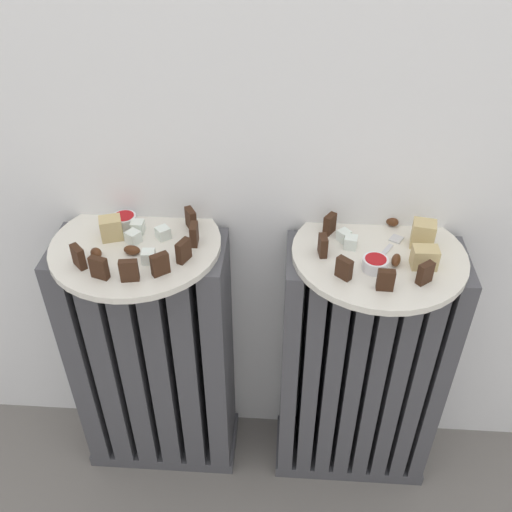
{
  "coord_description": "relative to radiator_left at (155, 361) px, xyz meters",
  "views": [
    {
      "loc": [
        0.05,
        -0.51,
        1.17
      ],
      "look_at": [
        0.0,
        0.28,
        0.57
      ],
      "focal_mm": 39.32,
      "sensor_mm": 36.0,
      "label": 1
    }
  ],
  "objects": [
    {
      "name": "turkish_delight_left_1",
      "position": [
        -0.0,
        0.03,
        0.32
      ],
      "size": [
        0.02,
        0.02,
        0.02
      ],
      "primitive_type": "cube",
      "rotation": [
        0.0,
        0.0,
        0.03
      ],
      "color": "white",
      "rests_on": "plate_left"
    },
    {
      "name": "dark_cake_slice_left_1",
      "position": [
        -0.03,
        -0.1,
        0.33
      ],
      "size": [
        0.03,
        0.02,
        0.04
      ],
      "primitive_type": "cube",
      "rotation": [
        0.0,
        0.0,
        -0.32
      ],
      "color": "#382114",
      "rests_on": "plate_left"
    },
    {
      "name": "dark_cake_slice_right_1",
      "position": [
        0.33,
        -0.01,
        0.33
      ],
      "size": [
        0.02,
        0.03,
        0.04
      ],
      "primitive_type": "cube",
      "rotation": [
        0.0,
        0.0,
        -1.43
      ],
      "color": "#382114",
      "rests_on": "plate_right"
    },
    {
      "name": "dark_cake_slice_left_5",
      "position": [
        0.11,
        0.0,
        0.33
      ],
      "size": [
        0.01,
        0.03,
        0.04
      ],
      "primitive_type": "cube",
      "rotation": [
        0.0,
        0.0,
        1.6
      ],
      "color": "#382114",
      "rests_on": "plate_left"
    },
    {
      "name": "medjool_date_left_0",
      "position": [
        -0.06,
        -0.05,
        0.32
      ],
      "size": [
        0.03,
        0.03,
        0.02
      ],
      "primitive_type": "ellipsoid",
      "rotation": [
        0.0,
        0.0,
        2.26
      ],
      "color": "#4C2814",
      "rests_on": "plate_left"
    },
    {
      "name": "plate_right",
      "position": [
        0.43,
        0.0,
        0.3
      ],
      "size": [
        0.3,
        0.3,
        0.01
      ],
      "primitive_type": "cylinder",
      "color": "silver",
      "rests_on": "radiator_right"
    },
    {
      "name": "radiator_right",
      "position": [
        0.43,
        0.0,
        0.0
      ],
      "size": [
        0.33,
        0.15,
        0.58
      ],
      "color": "#47474C",
      "rests_on": "ground_plane"
    },
    {
      "name": "dark_cake_slice_right_0",
      "position": [
        0.34,
        0.05,
        0.33
      ],
      "size": [
        0.02,
        0.03,
        0.04
      ],
      "primitive_type": "cube",
      "rotation": [
        0.0,
        0.0,
        -2.13
      ],
      "color": "#382114",
      "rests_on": "plate_right"
    },
    {
      "name": "turkish_delight_left_3",
      "position": [
        0.04,
        -0.05,
        0.32
      ],
      "size": [
        0.02,
        0.02,
        0.02
      ],
      "primitive_type": "cube",
      "rotation": [
        0.0,
        0.0,
        0.06
      ],
      "color": "white",
      "rests_on": "plate_left"
    },
    {
      "name": "radiator_left",
      "position": [
        0.0,
        0.0,
        0.0
      ],
      "size": [
        0.33,
        0.15,
        0.58
      ],
      "color": "#47474C",
      "rests_on": "ground_plane"
    },
    {
      "name": "medjool_date_right_0",
      "position": [
        0.45,
        -0.03,
        0.32
      ],
      "size": [
        0.02,
        0.03,
        0.02
      ],
      "primitive_type": "ellipsoid",
      "rotation": [
        0.0,
        0.0,
        1.28
      ],
      "color": "#4C2814",
      "rests_on": "plate_right"
    },
    {
      "name": "turkish_delight_left_2",
      "position": [
        -0.0,
        0.0,
        0.32
      ],
      "size": [
        0.03,
        0.03,
        0.02
      ],
      "primitive_type": "cube",
      "rotation": [
        0.0,
        0.0,
        0.97
      ],
      "color": "white",
      "rests_on": "plate_left"
    },
    {
      "name": "dark_cake_slice_left_6",
      "position": [
        0.09,
        0.05,
        0.33
      ],
      "size": [
        0.03,
        0.03,
        0.04
      ],
      "primitive_type": "cube",
      "rotation": [
        0.0,
        0.0,
        2.08
      ],
      "color": "#382114",
      "rests_on": "plate_left"
    },
    {
      "name": "dark_cake_slice_right_2",
      "position": [
        0.36,
        -0.07,
        0.33
      ],
      "size": [
        0.03,
        0.03,
        0.04
      ],
      "primitive_type": "cube",
      "rotation": [
        0.0,
        0.0,
        -0.73
      ],
      "color": "#382114",
      "rests_on": "plate_right"
    },
    {
      "name": "dark_cake_slice_right_4",
      "position": [
        0.49,
        -0.08,
        0.33
      ],
      "size": [
        0.03,
        0.03,
        0.04
      ],
      "primitive_type": "cube",
      "rotation": [
        0.0,
        0.0,
        0.67
      ],
      "color": "#382114",
      "rests_on": "plate_right"
    },
    {
      "name": "fork",
      "position": [
        0.44,
        0.01,
        0.31
      ],
      "size": [
        0.07,
        0.09,
        0.0
      ],
      "color": "silver",
      "rests_on": "plate_right"
    },
    {
      "name": "dark_cake_slice_left_2",
      "position": [
        0.02,
        -0.1,
        0.33
      ],
      "size": [
        0.03,
        0.02,
        0.04
      ],
      "primitive_type": "cube",
      "rotation": [
        0.0,
        0.0,
        0.16
      ],
      "color": "#382114",
      "rests_on": "plate_left"
    },
    {
      "name": "marble_cake_slice_right_0",
      "position": [
        0.49,
        -0.04,
        0.33
      ],
      "size": [
        0.04,
        0.03,
        0.04
      ],
      "primitive_type": "cube",
      "rotation": [
        0.0,
        0.0,
        0.01
      ],
      "color": "tan",
      "rests_on": "plate_right"
    },
    {
      "name": "jam_bowl_left",
      "position": [
        -0.03,
        0.06,
        0.32
      ],
      "size": [
        0.04,
        0.04,
        0.02
      ],
      "color": "white",
      "rests_on": "plate_left"
    },
    {
      "name": "marble_cake_slice_left_0",
      "position": [
        -0.04,
        0.01,
        0.33
      ],
      "size": [
        0.05,
        0.04,
        0.04
      ],
      "primitive_type": "cube",
      "rotation": [
        0.0,
        0.0,
        0.33
      ],
      "color": "tan",
      "rests_on": "plate_left"
    },
    {
      "name": "medjool_date_left_1",
      "position": [
        0.0,
        -0.03,
        0.32
      ],
      "size": [
        0.03,
        0.02,
        0.02
      ],
      "primitive_type": "ellipsoid",
      "rotation": [
        0.0,
        0.0,
        3.0
      ],
      "color": "#4C2814",
      "rests_on": "plate_left"
    },
    {
      "name": "turkish_delight_right_1",
      "position": [
        0.38,
        0.01,
        0.32
      ],
      "size": [
        0.03,
        0.03,
        0.02
      ],
      "primitive_type": "cube",
      "rotation": [
        0.0,
        0.0,
        1.37
      ],
      "color": "white",
      "rests_on": "plate_right"
    },
    {
      "name": "medjool_date_right_1",
      "position": [
        0.46,
        0.09,
        0.32
      ],
      "size": [
        0.03,
        0.03,
        0.02
      ],
      "primitive_type": "ellipsoid",
      "rotation": [
        0.0,
        0.0,
        2.36
      ],
      "color": "#4C2814",
      "rests_on": "plate_right"
    },
    {
      "name": "plate_left",
      "position": [
        0.0,
        0.0,
        0.3
      ],
      "size": [
        0.3,
        0.3,
        0.01
      ],
      "primitive_type": "cylinder",
      "color": "silver",
      "rests_on": "radiator_left"
    },
    {
      "name": "marble_cake_slice_right_1",
      "position": [
        0.5,
        0.02,
        0.33
      ],
      "size": [
        0.04,
        0.04,
        0.05
      ],
      "primitive_type": "cube",
      "rotation": [
        0.0,
        0.0,
        -0.19
      ],
      "color": "tan",
      "rests_on": "plate_right"
    },
    {
      "name": "turkish_delight_left_0",
      "position": [
        0.05,
        0.02,
        0.32
      ],
      "size": [
        0.03,
        0.03,
        0.02
      ],
      "primitive_type": "cube",
      "rotation": [
        0.0,
        0.0,
        0.69
      ],
      "color": "white",
      "rests_on": "plate_left"
    },
    {
      "name": "dark_cake_slice_left_0",
      "position": [
        -0.08,
        -0.07,
        0.33
      ],
      "size": [
        0.03,
        0.03,
        0.04
      ],
      "primitive_type": "cube",
      "rotation": [
        0.0,
        0.0,
        -0.8
      ],
      "color": "#382114",
      "rests_on": "plate_left"
    },
    {
      "name": "dark_cake_slice_left_3",
      "position": [
        0.06,
        -0.08,
        0.33
      ],
      "size": [
        0.03,
        0.03,
        0.04
      ],
      "primitive_type": "cube",
      "rotation": [
        0.0,
        0.0,
        0.64
      ],
      "color": "#382114",
      "rests_on": "plate_left"
    },
    {
      "name": "jam_bowl_right",
      "position": [
        0.41,
        -0.05,
        0.32
      ],
      "size": [
        0.04,
        0.04,
        0.02
      ],
      "color": "white",
      "rests_on": "plate_right"
    },
    {
      "name": "dark_cake_slice_left_4",
      "position": [
        0.09,
        -0.05,
        0.33
      ],
      "size": [
        0.02,
        0.03,
        0.04
      ],
      "primitive_type": "cube",
      "rotation": [
        0.0,
        0.0,
        1.12
      ],
      "color": "#382114",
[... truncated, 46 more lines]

